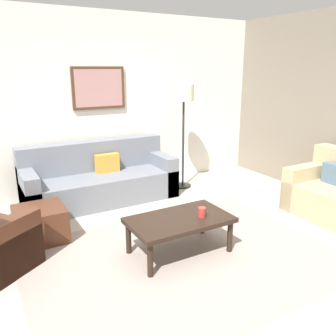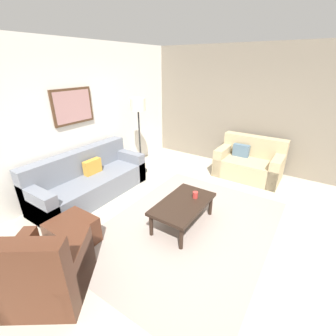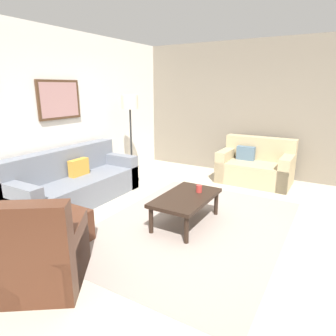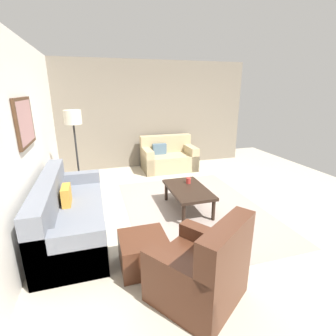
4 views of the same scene
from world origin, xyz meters
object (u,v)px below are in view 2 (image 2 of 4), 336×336
armchair_leather (44,276)px  ottoman (73,233)px  couch_main (88,181)px  coffee_table (183,205)px  couch_loveseat (250,163)px  cup (195,195)px  lamp_standing (138,112)px  framed_artwork (73,106)px

armchair_leather → ottoman: (0.68, 0.47, -0.11)m
couch_main → armchair_leather: armchair_leather is taller
coffee_table → couch_loveseat: bearing=-8.2°
cup → lamp_standing: 2.38m
cup → armchair_leather: bearing=162.6°
coffee_table → lamp_standing: bearing=57.0°
armchair_leather → ottoman: armchair_leather is taller
couch_main → framed_artwork: framed_artwork is taller
cup → lamp_standing: size_ratio=0.06×
armchair_leather → cup: size_ratio=10.58×
ottoman → lamp_standing: size_ratio=0.33×
couch_loveseat → lamp_standing: size_ratio=0.81×
couch_main → framed_artwork: 1.43m
lamp_standing → couch_loveseat: bearing=-61.3°
armchair_leather → framed_artwork: bearing=43.0°
framed_artwork → cup: bearing=-84.6°
armchair_leather → ottoman: size_ratio=1.99×
cup → framed_artwork: size_ratio=0.13×
cup → lamp_standing: bearing=63.2°
armchair_leather → coffee_table: size_ratio=1.01×
cup → ottoman: bearing=142.2°
couch_main → lamp_standing: bearing=-5.6°
couch_loveseat → ottoman: (-3.68, 1.41, -0.10)m
ottoman → framed_artwork: (1.25, 1.33, 1.46)m
ottoman → framed_artwork: framed_artwork is taller
couch_main → armchair_leather: bearing=-140.6°
couch_main → cup: 2.14m
coffee_table → lamp_standing: size_ratio=0.64×
couch_loveseat → ottoman: size_ratio=2.48×
ottoman → lamp_standing: 2.86m
coffee_table → cup: cup is taller
lamp_standing → framed_artwork: size_ratio=2.05×
ottoman → cup: size_ratio=5.32×
ottoman → coffee_table: bearing=-40.1°
couch_main → ottoman: 1.41m
cup → couch_main: bearing=102.0°
armchair_leather → framed_artwork: framed_artwork is taller
armchair_leather → framed_artwork: (1.93, 1.80, 1.35)m
couch_main → ottoman: (-1.04, -0.94, -0.10)m
lamp_standing → framed_artwork: bearing=156.5°
couch_loveseat → framed_artwork: size_ratio=1.66×
couch_loveseat → cup: bearing=173.3°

